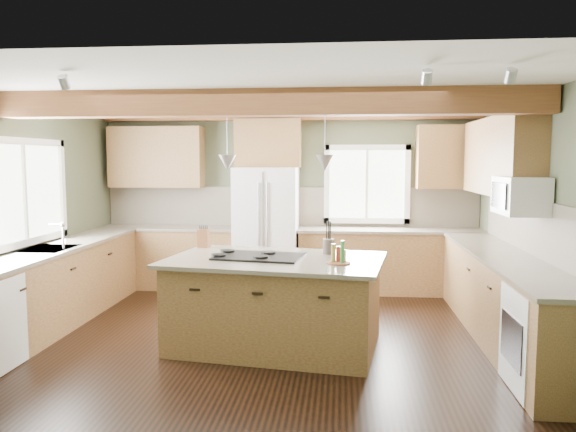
# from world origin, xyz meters

# --- Properties ---
(floor) EXTENTS (5.60, 5.60, 0.00)m
(floor) POSITION_xyz_m (0.00, 0.00, 0.00)
(floor) COLOR black
(floor) RESTS_ON ground
(ceiling) EXTENTS (5.60, 5.60, 0.00)m
(ceiling) POSITION_xyz_m (0.00, 0.00, 2.60)
(ceiling) COLOR silver
(ceiling) RESTS_ON wall_back
(wall_back) EXTENTS (5.60, 0.00, 5.60)m
(wall_back) POSITION_xyz_m (0.00, 2.50, 1.30)
(wall_back) COLOR #495139
(wall_back) RESTS_ON ground
(wall_left) EXTENTS (0.00, 5.00, 5.00)m
(wall_left) POSITION_xyz_m (-2.80, 0.00, 1.30)
(wall_left) COLOR #495139
(wall_left) RESTS_ON ground
(wall_right) EXTENTS (0.00, 5.00, 5.00)m
(wall_right) POSITION_xyz_m (2.80, 0.00, 1.30)
(wall_right) COLOR #495139
(wall_right) RESTS_ON ground
(ceiling_beam) EXTENTS (5.55, 0.26, 0.26)m
(ceiling_beam) POSITION_xyz_m (0.00, -0.34, 2.47)
(ceiling_beam) COLOR brown
(ceiling_beam) RESTS_ON ceiling
(soffit_trim) EXTENTS (5.55, 0.20, 0.10)m
(soffit_trim) POSITION_xyz_m (0.00, 2.40, 2.54)
(soffit_trim) COLOR brown
(soffit_trim) RESTS_ON ceiling
(backsplash_back) EXTENTS (5.58, 0.03, 0.58)m
(backsplash_back) POSITION_xyz_m (0.00, 2.48, 1.21)
(backsplash_back) COLOR brown
(backsplash_back) RESTS_ON wall_back
(backsplash_right) EXTENTS (0.03, 3.70, 0.58)m
(backsplash_right) POSITION_xyz_m (2.78, 0.05, 1.21)
(backsplash_right) COLOR brown
(backsplash_right) RESTS_ON wall_right
(base_cab_back_left) EXTENTS (2.02, 0.60, 0.88)m
(base_cab_back_left) POSITION_xyz_m (-1.79, 2.20, 0.44)
(base_cab_back_left) COLOR brown
(base_cab_back_left) RESTS_ON floor
(counter_back_left) EXTENTS (2.06, 0.64, 0.04)m
(counter_back_left) POSITION_xyz_m (-1.79, 2.20, 0.90)
(counter_back_left) COLOR #463F33
(counter_back_left) RESTS_ON base_cab_back_left
(base_cab_back_right) EXTENTS (2.62, 0.60, 0.88)m
(base_cab_back_right) POSITION_xyz_m (1.49, 2.20, 0.44)
(base_cab_back_right) COLOR brown
(base_cab_back_right) RESTS_ON floor
(counter_back_right) EXTENTS (2.66, 0.64, 0.04)m
(counter_back_right) POSITION_xyz_m (1.49, 2.20, 0.90)
(counter_back_right) COLOR #463F33
(counter_back_right) RESTS_ON base_cab_back_right
(base_cab_left) EXTENTS (0.60, 3.70, 0.88)m
(base_cab_left) POSITION_xyz_m (-2.50, 0.05, 0.44)
(base_cab_left) COLOR brown
(base_cab_left) RESTS_ON floor
(counter_left) EXTENTS (0.64, 3.74, 0.04)m
(counter_left) POSITION_xyz_m (-2.50, 0.05, 0.90)
(counter_left) COLOR #463F33
(counter_left) RESTS_ON base_cab_left
(base_cab_right) EXTENTS (0.60, 3.70, 0.88)m
(base_cab_right) POSITION_xyz_m (2.50, 0.05, 0.44)
(base_cab_right) COLOR brown
(base_cab_right) RESTS_ON floor
(counter_right) EXTENTS (0.64, 3.74, 0.04)m
(counter_right) POSITION_xyz_m (2.50, 0.05, 0.90)
(counter_right) COLOR #463F33
(counter_right) RESTS_ON base_cab_right
(upper_cab_back_left) EXTENTS (1.40, 0.35, 0.90)m
(upper_cab_back_left) POSITION_xyz_m (-1.99, 2.33, 1.95)
(upper_cab_back_left) COLOR brown
(upper_cab_back_left) RESTS_ON wall_back
(upper_cab_over_fridge) EXTENTS (0.96, 0.35, 0.70)m
(upper_cab_over_fridge) POSITION_xyz_m (-0.30, 2.33, 2.15)
(upper_cab_over_fridge) COLOR brown
(upper_cab_over_fridge) RESTS_ON wall_back
(upper_cab_right) EXTENTS (0.35, 2.20, 0.90)m
(upper_cab_right) POSITION_xyz_m (2.62, 0.90, 1.95)
(upper_cab_right) COLOR brown
(upper_cab_right) RESTS_ON wall_right
(upper_cab_back_corner) EXTENTS (0.90, 0.35, 0.90)m
(upper_cab_back_corner) POSITION_xyz_m (2.30, 2.33, 1.95)
(upper_cab_back_corner) COLOR brown
(upper_cab_back_corner) RESTS_ON wall_back
(window_left) EXTENTS (0.04, 1.60, 1.05)m
(window_left) POSITION_xyz_m (-2.78, 0.05, 1.55)
(window_left) COLOR white
(window_left) RESTS_ON wall_left
(window_back) EXTENTS (1.10, 0.04, 1.00)m
(window_back) POSITION_xyz_m (1.15, 2.48, 1.55)
(window_back) COLOR white
(window_back) RESTS_ON wall_back
(sink) EXTENTS (0.50, 0.65, 0.03)m
(sink) POSITION_xyz_m (-2.50, 0.05, 0.91)
(sink) COLOR #262628
(sink) RESTS_ON counter_left
(faucet) EXTENTS (0.02, 0.02, 0.28)m
(faucet) POSITION_xyz_m (-2.32, 0.05, 1.05)
(faucet) COLOR #B2B2B7
(faucet) RESTS_ON sink
(oven) EXTENTS (0.60, 0.72, 0.84)m
(oven) POSITION_xyz_m (2.49, -1.25, 0.43)
(oven) COLOR white
(oven) RESTS_ON floor
(microwave) EXTENTS (0.40, 0.70, 0.38)m
(microwave) POSITION_xyz_m (2.58, -0.05, 1.55)
(microwave) COLOR white
(microwave) RESTS_ON wall_right
(pendant_left) EXTENTS (0.18, 0.18, 0.16)m
(pendant_left) POSITION_xyz_m (-0.38, -0.26, 1.88)
(pendant_left) COLOR #B2B2B7
(pendant_left) RESTS_ON ceiling
(pendant_right) EXTENTS (0.18, 0.18, 0.16)m
(pendant_right) POSITION_xyz_m (0.61, -0.41, 1.88)
(pendant_right) COLOR #B2B2B7
(pendant_right) RESTS_ON ceiling
(refrigerator) EXTENTS (0.90, 0.74, 1.80)m
(refrigerator) POSITION_xyz_m (-0.30, 2.12, 0.90)
(refrigerator) COLOR white
(refrigerator) RESTS_ON floor
(island) EXTENTS (2.17, 1.51, 0.88)m
(island) POSITION_xyz_m (0.12, -0.34, 0.44)
(island) COLOR brown
(island) RESTS_ON floor
(island_top) EXTENTS (2.32, 1.66, 0.04)m
(island_top) POSITION_xyz_m (0.12, -0.34, 0.90)
(island_top) COLOR #463F33
(island_top) RESTS_ON island
(cooktop) EXTENTS (0.95, 0.70, 0.02)m
(cooktop) POSITION_xyz_m (-0.05, -0.31, 0.93)
(cooktop) COLOR black
(cooktop) RESTS_ON island_top
(knife_block) EXTENTS (0.14, 0.11, 0.21)m
(knife_block) POSITION_xyz_m (-0.77, 0.28, 1.02)
(knife_block) COLOR brown
(knife_block) RESTS_ON island_top
(utensil_crock) EXTENTS (0.13, 0.13, 0.16)m
(utensil_crock) POSITION_xyz_m (0.65, -0.02, 1.00)
(utensil_crock) COLOR #3F3632
(utensil_crock) RESTS_ON island_top
(bottle_tray) EXTENTS (0.29, 0.29, 0.21)m
(bottle_tray) POSITION_xyz_m (0.76, -0.59, 1.03)
(bottle_tray) COLOR brown
(bottle_tray) RESTS_ON island_top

